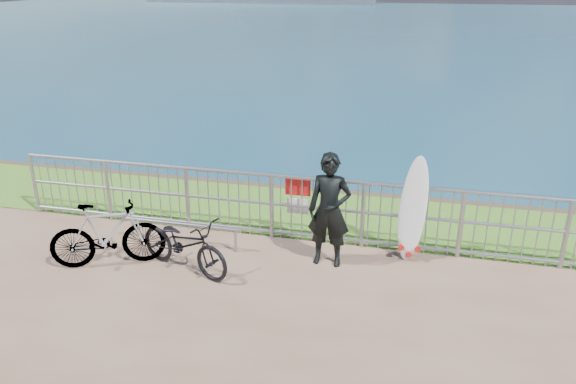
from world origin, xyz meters
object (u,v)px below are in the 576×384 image
(surfer, at_px, (329,210))
(bicycle_far, at_px, (107,234))
(surfboard, at_px, (413,213))
(bicycle_near, at_px, (184,244))

(surfer, xyz_separation_m, bicycle_far, (-3.21, -0.84, -0.37))
(surfer, relative_size, bicycle_far, 1.04)
(surfer, xyz_separation_m, surfboard, (1.20, 0.50, -0.13))
(bicycle_far, bearing_deg, surfboard, -98.34)
(surfer, relative_size, surfboard, 1.08)
(surfer, distance_m, bicycle_near, 2.20)
(bicycle_near, relative_size, bicycle_far, 0.98)
(surfer, height_order, surfboard, surfer)
(surfer, xyz_separation_m, bicycle_near, (-2.03, -0.73, -0.44))
(surfer, height_order, bicycle_far, surfer)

